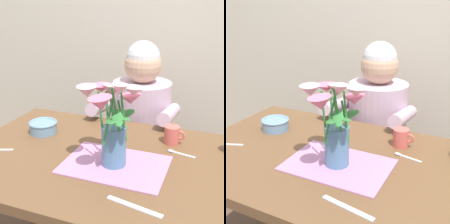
# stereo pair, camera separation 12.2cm
# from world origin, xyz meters

# --- Properties ---
(wood_panel_backdrop) EXTENTS (4.00, 0.10, 2.50)m
(wood_panel_backdrop) POSITION_xyz_m (0.00, 1.05, 1.25)
(wood_panel_backdrop) COLOR beige
(wood_panel_backdrop) RESTS_ON ground_plane
(dining_table) EXTENTS (1.20, 0.80, 0.74)m
(dining_table) POSITION_xyz_m (0.00, 0.00, 0.64)
(dining_table) COLOR brown
(dining_table) RESTS_ON ground_plane
(seated_person) EXTENTS (0.45, 0.47, 1.14)m
(seated_person) POSITION_xyz_m (-0.01, 0.62, 0.56)
(seated_person) COLOR #4C4C56
(seated_person) RESTS_ON ground_plane
(striped_placemat) EXTENTS (0.40, 0.28, 0.00)m
(striped_placemat) POSITION_xyz_m (0.07, -0.05, 0.74)
(striped_placemat) COLOR #B275A3
(striped_placemat) RESTS_ON dining_table
(flower_vase) EXTENTS (0.25, 0.28, 0.35)m
(flower_vase) POSITION_xyz_m (0.06, -0.05, 0.93)
(flower_vase) COLOR teal
(flower_vase) RESTS_ON dining_table
(ceramic_bowl) EXTENTS (0.14, 0.14, 0.06)m
(ceramic_bowl) POSITION_xyz_m (-0.36, 0.12, 0.77)
(ceramic_bowl) COLOR #6689A8
(ceramic_bowl) RESTS_ON dining_table
(dinner_knife) EXTENTS (0.19, 0.05, 0.00)m
(dinner_knife) POSITION_xyz_m (0.21, -0.27, 0.74)
(dinner_knife) COLOR silver
(dinner_knife) RESTS_ON dining_table
(ceramic_mug) EXTENTS (0.09, 0.07, 0.08)m
(ceramic_mug) POSITION_xyz_m (0.24, 0.22, 0.78)
(ceramic_mug) COLOR #CC564C
(ceramic_mug) RESTS_ON dining_table
(spoon_0) EXTENTS (0.12, 0.04, 0.01)m
(spoon_0) POSITION_xyz_m (0.28, 0.13, 0.74)
(spoon_0) COLOR silver
(spoon_0) RESTS_ON dining_table
(spoon_1) EXTENTS (0.12, 0.06, 0.01)m
(spoon_1) POSITION_xyz_m (-0.45, -0.12, 0.74)
(spoon_1) COLOR silver
(spoon_1) RESTS_ON dining_table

